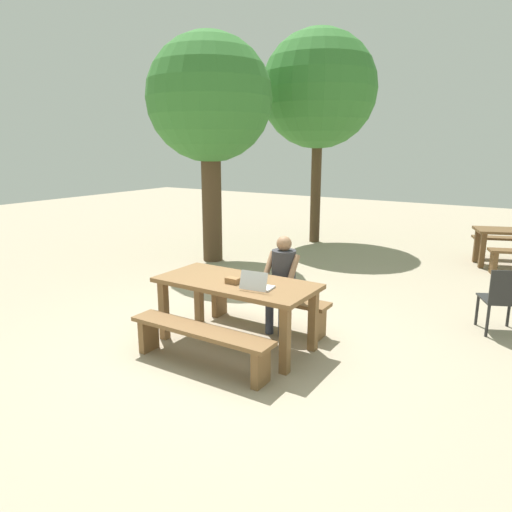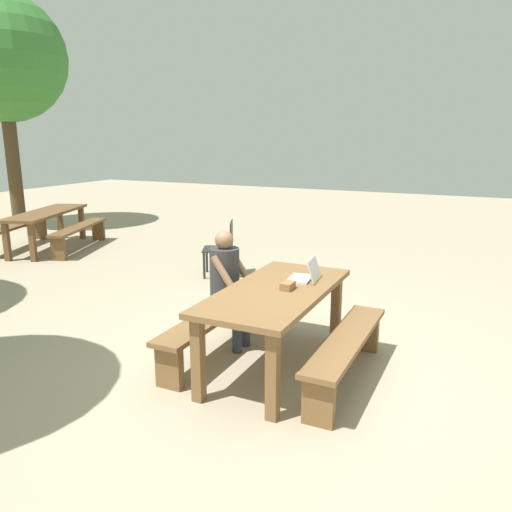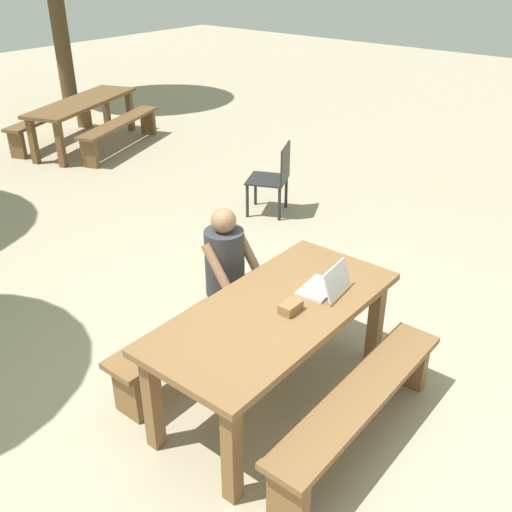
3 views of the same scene
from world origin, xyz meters
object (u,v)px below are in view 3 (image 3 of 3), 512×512
at_px(small_pouch, 291,307).
at_px(picnic_table_mid, 83,108).
at_px(laptop, 326,285).
at_px(plastic_chair, 274,177).
at_px(person_seated, 229,273).
at_px(picnic_table_front, 275,322).

bearing_deg(small_pouch, picnic_table_mid, 65.23).
bearing_deg(picnic_table_mid, laptop, -131.86).
distance_m(plastic_chair, picnic_table_mid, 3.87).
height_order(laptop, person_seated, person_seated).
height_order(laptop, small_pouch, laptop).
distance_m(small_pouch, picnic_table_mid, 6.52).
distance_m(picnic_table_front, person_seated, 0.67).
distance_m(laptop, person_seated, 0.78).
distance_m(picnic_table_front, plastic_chair, 3.21).
relative_size(small_pouch, person_seated, 0.13).
bearing_deg(small_pouch, plastic_chair, 39.28).
relative_size(picnic_table_front, person_seated, 1.53).
height_order(plastic_chair, picnic_table_mid, plastic_chair).
height_order(person_seated, plastic_chair, person_seated).
xyz_separation_m(plastic_chair, picnic_table_mid, (0.22, 3.86, 0.15)).
relative_size(laptop, plastic_chair, 0.40).
bearing_deg(picnic_table_front, plastic_chair, 37.60).
bearing_deg(picnic_table_mid, plastic_chair, -113.21).
relative_size(laptop, person_seated, 0.28).
distance_m(picnic_table_front, small_pouch, 0.18).
bearing_deg(person_seated, picnic_table_mid, 64.23).
relative_size(picnic_table_front, small_pouch, 11.97).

